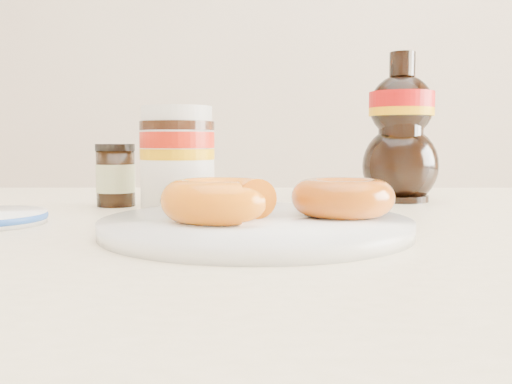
{
  "coord_description": "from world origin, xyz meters",
  "views": [
    {
      "loc": [
        -0.07,
        -0.53,
        0.84
      ],
      "look_at": [
        -0.07,
        0.06,
        0.79
      ],
      "focal_mm": 40.0,
      "sensor_mm": 36.0,
      "label": 1
    }
  ],
  "objects_px": {
    "plate": "(256,225)",
    "donut_bitten": "(220,200)",
    "nutella_jar": "(177,155)",
    "syrup_bottle": "(401,128)",
    "dining_table": "(323,294)",
    "donut_whole": "(343,197)",
    "dark_jar": "(116,176)"
  },
  "relations": [
    {
      "from": "plate",
      "to": "donut_whole",
      "type": "xyz_separation_m",
      "value": [
        0.08,
        0.02,
        0.02
      ]
    },
    {
      "from": "dining_table",
      "to": "plate",
      "type": "relative_size",
      "value": 4.79
    },
    {
      "from": "nutella_jar",
      "to": "donut_bitten",
      "type": "bearing_deg",
      "value": -70.74
    },
    {
      "from": "donut_bitten",
      "to": "donut_whole",
      "type": "xyz_separation_m",
      "value": [
        0.12,
        0.04,
        -0.0
      ]
    },
    {
      "from": "dining_table",
      "to": "syrup_bottle",
      "type": "distance_m",
      "value": 0.31
    },
    {
      "from": "plate",
      "to": "nutella_jar",
      "type": "relative_size",
      "value": 2.25
    },
    {
      "from": "donut_whole",
      "to": "nutella_jar",
      "type": "height_order",
      "value": "nutella_jar"
    },
    {
      "from": "dining_table",
      "to": "nutella_jar",
      "type": "relative_size",
      "value": 10.78
    },
    {
      "from": "dining_table",
      "to": "donut_whole",
      "type": "xyz_separation_m",
      "value": [
        0.01,
        -0.07,
        0.12
      ]
    },
    {
      "from": "nutella_jar",
      "to": "dark_jar",
      "type": "height_order",
      "value": "nutella_jar"
    },
    {
      "from": "donut_whole",
      "to": "dark_jar",
      "type": "xyz_separation_m",
      "value": [
        -0.27,
        0.21,
        0.01
      ]
    },
    {
      "from": "donut_whole",
      "to": "syrup_bottle",
      "type": "xyz_separation_m",
      "value": [
        0.12,
        0.28,
        0.07
      ]
    },
    {
      "from": "dining_table",
      "to": "donut_bitten",
      "type": "distance_m",
      "value": 0.19
    },
    {
      "from": "syrup_bottle",
      "to": "dining_table",
      "type": "bearing_deg",
      "value": -123.41
    },
    {
      "from": "plate",
      "to": "nutella_jar",
      "type": "xyz_separation_m",
      "value": [
        -0.1,
        0.17,
        0.06
      ]
    },
    {
      "from": "donut_whole",
      "to": "dining_table",
      "type": "bearing_deg",
      "value": 98.02
    },
    {
      "from": "dining_table",
      "to": "donut_whole",
      "type": "relative_size",
      "value": 13.92
    },
    {
      "from": "plate",
      "to": "dark_jar",
      "type": "distance_m",
      "value": 0.3
    },
    {
      "from": "donut_whole",
      "to": "syrup_bottle",
      "type": "relative_size",
      "value": 0.47
    },
    {
      "from": "dining_table",
      "to": "plate",
      "type": "xyz_separation_m",
      "value": [
        -0.07,
        -0.09,
        0.09
      ]
    },
    {
      "from": "donut_whole",
      "to": "nutella_jar",
      "type": "xyz_separation_m",
      "value": [
        -0.18,
        0.15,
        0.04
      ]
    },
    {
      "from": "donut_whole",
      "to": "syrup_bottle",
      "type": "bearing_deg",
      "value": 65.76
    },
    {
      "from": "nutella_jar",
      "to": "syrup_bottle",
      "type": "bearing_deg",
      "value": 22.45
    },
    {
      "from": "dining_table",
      "to": "plate",
      "type": "bearing_deg",
      "value": -128.64
    },
    {
      "from": "dining_table",
      "to": "donut_whole",
      "type": "height_order",
      "value": "donut_whole"
    },
    {
      "from": "syrup_bottle",
      "to": "plate",
      "type": "bearing_deg",
      "value": -125.13
    },
    {
      "from": "nutella_jar",
      "to": "dining_table",
      "type": "bearing_deg",
      "value": -24.11
    },
    {
      "from": "dining_table",
      "to": "syrup_bottle",
      "type": "bearing_deg",
      "value": 56.59
    },
    {
      "from": "dining_table",
      "to": "nutella_jar",
      "type": "distance_m",
      "value": 0.24
    },
    {
      "from": "dining_table",
      "to": "syrup_bottle",
      "type": "relative_size",
      "value": 6.53
    },
    {
      "from": "plate",
      "to": "donut_bitten",
      "type": "relative_size",
      "value": 2.69
    },
    {
      "from": "plate",
      "to": "syrup_bottle",
      "type": "distance_m",
      "value": 0.38
    }
  ]
}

